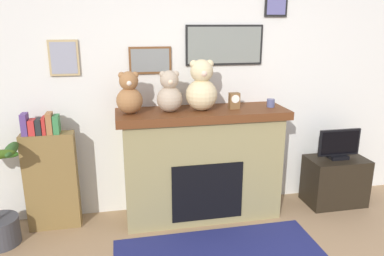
# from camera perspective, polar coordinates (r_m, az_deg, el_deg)

# --- Properties ---
(back_wall) EXTENTS (5.20, 0.15, 2.60)m
(back_wall) POSITION_cam_1_polar(r_m,az_deg,el_deg) (3.94, 2.65, 6.18)
(back_wall) COLOR silver
(back_wall) RESTS_ON ground_plane
(fireplace) EXTENTS (1.69, 0.56, 1.15)m
(fireplace) POSITION_cam_1_polar(r_m,az_deg,el_deg) (3.81, 1.53, -5.51)
(fireplace) COLOR #897E51
(fireplace) RESTS_ON ground_plane
(bookshelf) EXTENTS (0.49, 0.16, 1.18)m
(bookshelf) POSITION_cam_1_polar(r_m,az_deg,el_deg) (3.85, -21.04, -7.10)
(bookshelf) COLOR brown
(bookshelf) RESTS_ON ground_plane
(tv_stand) EXTENTS (0.64, 0.40, 0.54)m
(tv_stand) POSITION_cam_1_polar(r_m,az_deg,el_deg) (4.46, 21.28, -7.63)
(tv_stand) COLOR black
(tv_stand) RESTS_ON ground_plane
(television) EXTENTS (0.47, 0.14, 0.33)m
(television) POSITION_cam_1_polar(r_m,az_deg,el_deg) (4.32, 21.85, -2.49)
(television) COLOR black
(television) RESTS_ON tv_stand
(candle_jar) EXTENTS (0.08, 0.08, 0.08)m
(candle_jar) POSITION_cam_1_polar(r_m,az_deg,el_deg) (3.83, 12.11, 3.82)
(candle_jar) COLOR #4C517A
(candle_jar) RESTS_ON fireplace
(mantel_clock) EXTENTS (0.10, 0.08, 0.16)m
(mantel_clock) POSITION_cam_1_polar(r_m,az_deg,el_deg) (3.69, 6.57, 4.22)
(mantel_clock) COLOR brown
(mantel_clock) RESTS_ON fireplace
(teddy_bear_tan) EXTENTS (0.25, 0.25, 0.40)m
(teddy_bear_tan) POSITION_cam_1_polar(r_m,az_deg,el_deg) (3.49, -9.70, 5.09)
(teddy_bear_tan) COLOR #926239
(teddy_bear_tan) RESTS_ON fireplace
(teddy_bear_cream) EXTENTS (0.25, 0.25, 0.40)m
(teddy_bear_cream) POSITION_cam_1_polar(r_m,az_deg,el_deg) (3.52, -3.50, 5.38)
(teddy_bear_cream) COLOR tan
(teddy_bear_cream) RESTS_ON fireplace
(teddy_bear_grey) EXTENTS (0.31, 0.31, 0.50)m
(teddy_bear_grey) POSITION_cam_1_polar(r_m,az_deg,el_deg) (3.57, 1.50, 6.26)
(teddy_bear_grey) COLOR beige
(teddy_bear_grey) RESTS_ON fireplace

